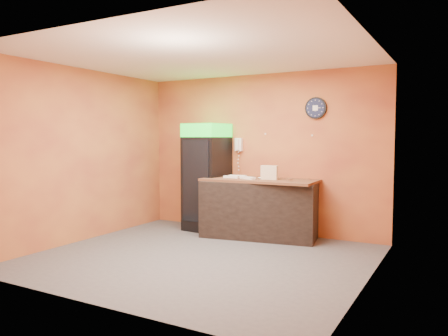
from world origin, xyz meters
The scene contains 15 objects.
floor centered at (0.00, 0.00, 0.00)m, with size 4.50×4.50×0.00m, color #47474C.
back_wall centered at (0.00, 2.00, 1.40)m, with size 4.50×0.02×2.80m, color #D1823B.
left_wall centered at (-2.25, 0.00, 1.40)m, with size 0.02×4.00×2.80m, color #D1823B.
right_wall centered at (2.25, 0.00, 1.40)m, with size 0.02×4.00×2.80m, color #D1823B.
ceiling centered at (0.00, 0.00, 2.80)m, with size 4.50×4.00×0.02m, color white.
beverage_cooler centered at (-0.90, 1.61, 0.94)m, with size 0.72×0.73×1.93m.
prep_counter centered at (0.19, 1.58, 0.47)m, with size 1.90×0.84×0.95m, color black.
wall_clock centered at (1.01, 1.97, 2.17)m, with size 0.36×0.06×0.36m.
wall_phone centered at (-0.41, 1.95, 1.56)m, with size 0.13×0.11×0.24m.
butcher_paper centered at (0.19, 1.58, 0.97)m, with size 1.91×0.86×0.04m, color brown.
sub_roll_stack centered at (0.38, 1.54, 1.11)m, with size 0.28×0.11×0.23m.
wrapped_sandwich_left centered at (-0.31, 1.49, 1.01)m, with size 0.26×0.10×0.04m, color white.
wrapped_sandwich_mid centered at (0.02, 1.44, 1.01)m, with size 0.27×0.11×0.04m, color white.
wrapped_sandwich_right centered at (-0.25, 1.61, 1.01)m, with size 0.30×0.12×0.04m, color white.
kitchen_tool centered at (0.26, 1.67, 1.02)m, with size 0.06×0.06×0.06m, color silver.
Camera 1 is at (3.20, -5.12, 1.68)m, focal length 35.00 mm.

